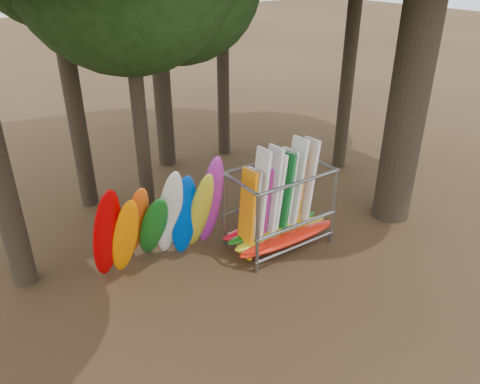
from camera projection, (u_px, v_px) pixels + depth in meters
ground at (274, 261)px, 12.22m from camera, size 120.00×120.00×0.00m
kayak_row at (163, 221)px, 11.42m from camera, size 3.49×2.08×3.04m
storage_rack at (278, 210)px, 12.50m from camera, size 3.18×1.50×2.91m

